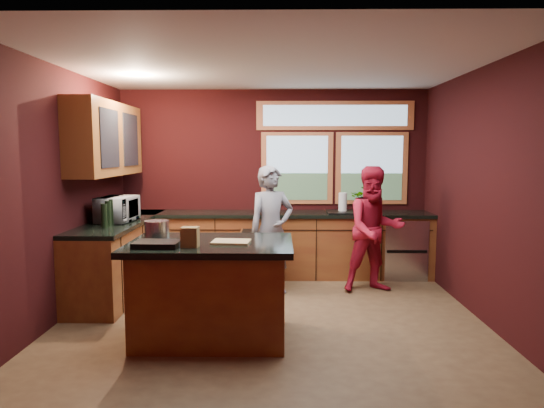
{
  "coord_description": "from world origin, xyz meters",
  "views": [
    {
      "loc": [
        0.09,
        -5.2,
        1.81
      ],
      "look_at": [
        0.0,
        0.4,
        1.19
      ],
      "focal_mm": 32.0,
      "sensor_mm": 36.0,
      "label": 1
    }
  ],
  "objects_px": {
    "island": "(211,289)",
    "cutting_board": "(231,242)",
    "stock_pot": "(157,230)",
    "person_grey": "(271,230)",
    "person_red": "(375,229)"
  },
  "relations": [
    {
      "from": "person_red",
      "to": "person_grey",
      "type": "bearing_deg",
      "value": 174.25
    },
    {
      "from": "island",
      "to": "cutting_board",
      "type": "xyz_separation_m",
      "value": [
        0.2,
        -0.05,
        0.48
      ]
    },
    {
      "from": "person_red",
      "to": "cutting_board",
      "type": "xyz_separation_m",
      "value": [
        -1.67,
        -1.66,
        0.15
      ]
    },
    {
      "from": "person_red",
      "to": "stock_pot",
      "type": "height_order",
      "value": "person_red"
    },
    {
      "from": "island",
      "to": "person_red",
      "type": "relative_size",
      "value": 0.96
    },
    {
      "from": "island",
      "to": "stock_pot",
      "type": "distance_m",
      "value": 0.8
    },
    {
      "from": "person_grey",
      "to": "stock_pot",
      "type": "height_order",
      "value": "person_grey"
    },
    {
      "from": "person_grey",
      "to": "cutting_board",
      "type": "height_order",
      "value": "person_grey"
    },
    {
      "from": "island",
      "to": "cutting_board",
      "type": "bearing_deg",
      "value": -14.04
    },
    {
      "from": "person_grey",
      "to": "stock_pot",
      "type": "xyz_separation_m",
      "value": [
        -1.1,
        -1.35,
        0.22
      ]
    },
    {
      "from": "person_grey",
      "to": "cutting_board",
      "type": "distance_m",
      "value": 1.59
    },
    {
      "from": "island",
      "to": "person_red",
      "type": "distance_m",
      "value": 2.49
    },
    {
      "from": "island",
      "to": "stock_pot",
      "type": "xyz_separation_m",
      "value": [
        -0.55,
        0.15,
        0.56
      ]
    },
    {
      "from": "island",
      "to": "cutting_board",
      "type": "height_order",
      "value": "cutting_board"
    },
    {
      "from": "person_red",
      "to": "cutting_board",
      "type": "bearing_deg",
      "value": -145.83
    }
  ]
}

